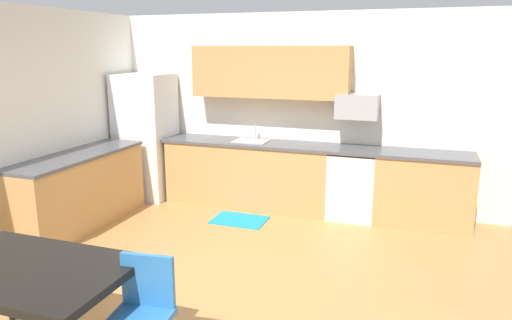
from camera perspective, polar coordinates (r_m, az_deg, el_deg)
ground_plane at (r=4.75m, az=-4.12°, el=-14.50°), size 12.00×12.00×0.00m
wall_back at (r=6.77m, az=4.65°, el=5.91°), size 5.80×0.10×2.70m
cabinet_run_back at (r=6.79m, az=-0.91°, el=-1.78°), size 2.36×0.60×0.90m
cabinet_run_back_right at (r=6.40m, az=19.52°, el=-3.50°), size 1.19×0.60×0.90m
cabinet_run_left at (r=6.38m, az=-20.57°, el=-3.63°), size 0.60×2.00×0.90m
countertop_back at (r=6.51m, az=3.79°, el=1.79°), size 4.80×0.64×0.04m
countertop_left at (r=6.27m, az=-20.92°, el=0.49°), size 0.64×2.00×0.04m
upper_cabinets_back at (r=6.60m, az=1.68°, el=10.56°), size 2.20×0.34×0.70m
refrigerator at (r=7.32m, az=-13.08°, el=2.80°), size 0.76×0.70×1.85m
oven_range at (r=6.44m, az=11.55°, el=-2.83°), size 0.60×0.60×0.91m
microwave at (r=6.34m, az=12.11°, el=6.35°), size 0.54×0.36×0.32m
sink_basin at (r=6.67m, az=-0.60°, el=1.76°), size 0.48×0.40×0.14m
sink_faucet at (r=6.81m, az=-0.09°, el=3.36°), size 0.02×0.02×0.24m
dining_table at (r=3.69m, az=-25.82°, el=-12.36°), size 1.40×0.90×0.76m
chair_near_table at (r=3.42m, az=-13.56°, el=-17.05°), size 0.45×0.45×0.85m
floor_mat at (r=6.30m, az=-2.00°, el=-7.22°), size 0.70×0.50×0.01m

